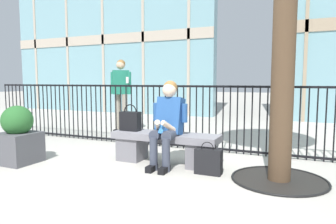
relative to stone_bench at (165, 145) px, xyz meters
name	(u,v)px	position (x,y,z in m)	size (l,w,h in m)	color
ground_plane	(165,163)	(0.00, 0.00, -0.27)	(60.00, 60.00, 0.00)	#B2ADA3
stone_bench	(165,145)	(0.00, 0.00, 0.00)	(1.60, 0.44, 0.45)	slate
seated_person_with_phone	(167,121)	(0.09, -0.13, 0.38)	(0.52, 0.66, 1.21)	#383D4C
handbag_on_bench	(130,121)	(-0.58, -0.01, 0.33)	(0.31, 0.15, 0.40)	black
shopping_bag	(208,161)	(0.73, -0.25, -0.10)	(0.35, 0.15, 0.43)	black
bystander_at_railing	(121,90)	(-2.14, 2.17, 0.73)	(0.55, 0.41, 1.71)	gray
plaza_railing	(190,117)	(0.00, 1.05, 0.30)	(9.29, 0.04, 1.14)	black
planter	(18,137)	(-1.99, -0.85, 0.12)	(0.52, 0.52, 0.85)	#4C4C51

